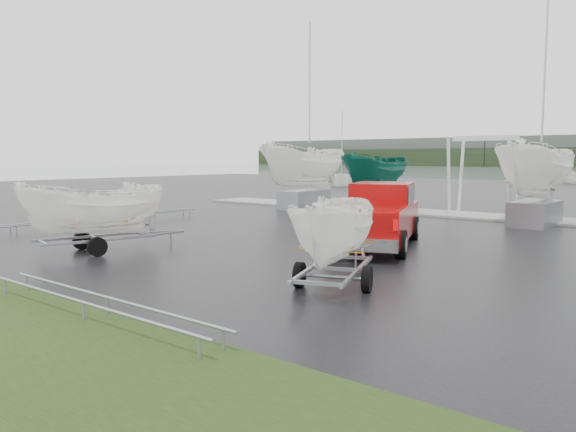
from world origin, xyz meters
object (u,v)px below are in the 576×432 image
at_px(pickup_truck, 379,213).
at_px(boat_hoist, 484,165).
at_px(trailer_parked, 93,164).
at_px(trailer_hitched, 335,176).

xyz_separation_m(pickup_truck, boat_hoist, (-0.47, 11.28, 1.55)).
xyz_separation_m(trailer_parked, boat_hoist, (5.86, 18.33, -0.16)).
distance_m(pickup_truck, trailer_parked, 9.63).
bearing_deg(pickup_truck, trailer_hitched, -90.00).
bearing_deg(boat_hoist, pickup_truck, -87.63).
distance_m(trailer_parked, boat_hoist, 19.25).
height_order(trailer_hitched, trailer_parked, trailer_parked).
height_order(pickup_truck, trailer_hitched, trailer_hitched).
bearing_deg(pickup_truck, boat_hoist, 71.20).
distance_m(pickup_truck, trailer_hitched, 6.91).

